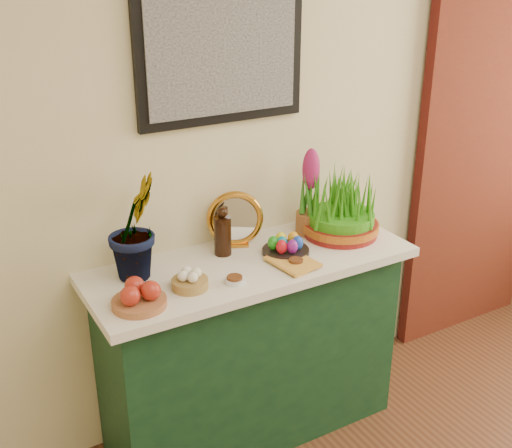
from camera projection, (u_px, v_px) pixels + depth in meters
The scene contains 13 objects.
sideboard at pixel (250, 352), 2.89m from camera, with size 1.30×0.45×0.85m, color #163D1E.
tablecloth at pixel (250, 263), 2.71m from camera, with size 1.40×0.55×0.04m, color silver.
hyacinth_green at pixel (133, 211), 2.47m from camera, with size 0.28×0.24×0.55m, color #2D781B.
apple_bowl at pixel (139, 296), 2.33m from camera, with size 0.21×0.21×0.10m.
garlic_basket at pixel (190, 280), 2.46m from camera, with size 0.17×0.17×0.08m.
vinegar_cruet at pixel (223, 234), 2.72m from camera, with size 0.07×0.07×0.22m.
mirror at pixel (235, 220), 2.79m from camera, with size 0.25×0.15×0.25m.
book at pixel (278, 267), 2.61m from camera, with size 0.14×0.20×0.03m, color gold.
spice_dish_left at pixel (235, 280), 2.51m from camera, with size 0.08×0.08×0.03m.
spice_dish_right at pixel (296, 263), 2.65m from camera, with size 0.07×0.07×0.03m.
egg_plate at pixel (286, 246), 2.74m from camera, with size 0.26×0.26×0.08m.
hyacinth_pink at pixel (310, 196), 2.89m from camera, with size 0.12×0.12×0.40m.
wheatgrass_sabzeh at pixel (341, 209), 2.89m from camera, with size 0.35×0.35×0.29m.
Camera 1 is at (-1.50, -0.11, 2.09)m, focal length 45.00 mm.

